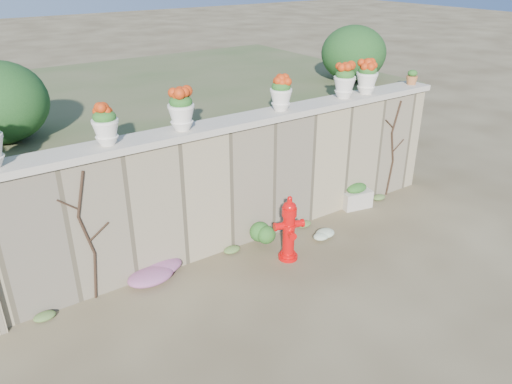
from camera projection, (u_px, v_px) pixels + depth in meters
ground at (317, 288)px, 7.19m from camera, size 80.00×80.00×0.00m
stone_wall at (247, 182)px, 8.10m from camera, size 8.00×0.40×2.00m
wall_cap at (246, 120)px, 7.65m from camera, size 8.10×0.52×0.10m
raised_fill at (163, 131)px, 10.48m from camera, size 9.00×6.00×2.00m
back_shrub_right at (354, 53)px, 10.07m from camera, size 1.30×1.30×1.10m
vine_left at (88, 236)px, 6.57m from camera, size 0.60×0.04×1.91m
vine_right at (393, 148)px, 9.59m from camera, size 0.60×0.04×1.91m
fire_hydrant at (289, 228)px, 7.66m from camera, size 0.47×0.33×1.08m
planter_box at (356, 196)px, 9.43m from camera, size 0.62×0.44×0.47m
green_shrub at (268, 230)px, 8.14m from camera, size 0.59×0.53×0.56m
magenta_clump at (157, 269)px, 7.37m from camera, size 1.03×0.69×0.27m
white_flowers at (323, 236)px, 8.35m from camera, size 0.50×0.40×0.18m
urn_pot_1 at (105, 125)px, 6.40m from camera, size 0.35×0.35×0.54m
urn_pot_2 at (181, 110)px, 6.95m from camera, size 0.37×0.37×0.58m
urn_pot_3 at (281, 93)px, 7.85m from camera, size 0.35×0.35×0.55m
urn_pot_4 at (345, 81)px, 8.54m from camera, size 0.38×0.38×0.59m
urn_pot_5 at (367, 77)px, 8.82m from camera, size 0.38×0.38×0.60m
terracotta_pot at (412, 78)px, 9.52m from camera, size 0.22×0.22×0.27m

